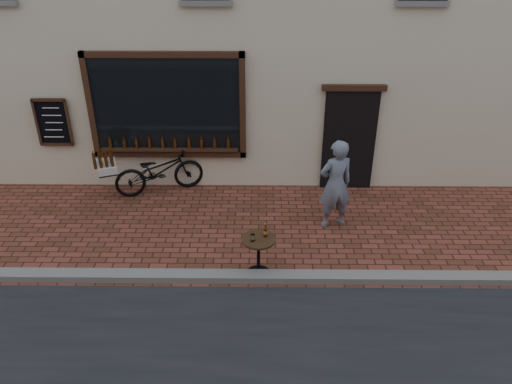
{
  "coord_description": "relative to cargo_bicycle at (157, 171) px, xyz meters",
  "views": [
    {
      "loc": [
        0.04,
        -6.31,
        5.25
      ],
      "look_at": [
        -0.04,
        1.2,
        1.1
      ],
      "focal_mm": 35.0,
      "sensor_mm": 36.0,
      "label": 1
    }
  ],
  "objects": [
    {
      "name": "cargo_bicycle",
      "position": [
        0.0,
        0.0,
        0.0
      ],
      "size": [
        2.26,
        1.35,
        1.07
      ],
      "rotation": [
        0.0,
        0.0,
        1.94
      ],
      "color": "black",
      "rests_on": "ground"
    },
    {
      "name": "bistro_table",
      "position": [
        2.18,
        -2.83,
        -0.0
      ],
      "size": [
        0.56,
        0.56,
        0.95
      ],
      "color": "black",
      "rests_on": "ground"
    },
    {
      "name": "ground",
      "position": [
        2.17,
        -3.19,
        -0.51
      ],
      "size": [
        90.0,
        90.0,
        0.0
      ],
      "primitive_type": "plane",
      "color": "#532A1B",
      "rests_on": "ground"
    },
    {
      "name": "pedestrian",
      "position": [
        3.6,
        -1.29,
        0.38
      ],
      "size": [
        0.74,
        0.59,
        1.78
      ],
      "primitive_type": "imported",
      "rotation": [
        0.0,
        0.0,
        3.43
      ],
      "color": "slate",
      "rests_on": "ground"
    },
    {
      "name": "kerb",
      "position": [
        2.17,
        -2.99,
        -0.45
      ],
      "size": [
        90.0,
        0.25,
        0.12
      ],
      "primitive_type": "cube",
      "color": "slate",
      "rests_on": "ground"
    }
  ]
}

